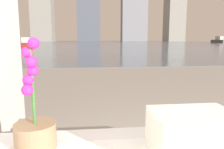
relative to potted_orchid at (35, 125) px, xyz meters
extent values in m
cylinder|color=#8C6B4C|center=(0.00, 0.00, -0.04)|extent=(0.15, 0.15, 0.10)
cylinder|color=#38662D|center=(0.00, 0.00, 0.15)|extent=(0.01, 0.01, 0.29)
sphere|color=#DB238E|center=(0.01, -0.01, 0.30)|extent=(0.04, 0.04, 0.04)
sphere|color=#DB238E|center=(-0.01, 0.01, 0.27)|extent=(0.04, 0.04, 0.04)
sphere|color=#DB238E|center=(0.00, 0.00, 0.23)|extent=(0.04, 0.04, 0.04)
sphere|color=#DB238E|center=(0.00, 0.01, 0.20)|extent=(0.04, 0.04, 0.04)
sphere|color=#DB238E|center=(-0.01, 0.00, 0.17)|extent=(0.04, 0.04, 0.04)
sphere|color=#DB238E|center=(-0.01, -0.02, 0.14)|extent=(0.04, 0.04, 0.04)
cube|color=silver|center=(0.55, -0.12, -0.03)|extent=(0.28, 0.20, 0.04)
cube|color=silver|center=(0.55, -0.12, 0.01)|extent=(0.28, 0.20, 0.04)
cube|color=silver|center=(0.55, -0.12, 0.05)|extent=(0.28, 0.20, 0.04)
cube|color=slate|center=(0.61, 61.12, -0.57)|extent=(180.00, 110.00, 0.01)
cube|color=#4C4C51|center=(36.33, 56.70, -0.14)|extent=(2.31, 5.06, 0.85)
cube|color=#B2A893|center=(36.33, 56.70, 0.78)|extent=(1.45, 1.98, 0.98)
cube|color=maroon|center=(-7.09, 26.18, -0.30)|extent=(1.18, 3.08, 0.53)
cube|color=silver|center=(-7.09, 26.18, 0.27)|extent=(0.81, 1.17, 0.61)
cube|color=#4C515B|center=(0.65, 117.12, 17.89)|extent=(11.61, 11.46, 36.93)
cube|color=slate|center=(24.87, 117.12, 18.99)|extent=(13.48, 6.88, 39.14)
cube|color=gray|center=(47.24, 117.12, 15.98)|extent=(9.16, 10.20, 33.11)
camera|label=1|loc=(0.20, -0.79, 0.31)|focal=35.00mm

